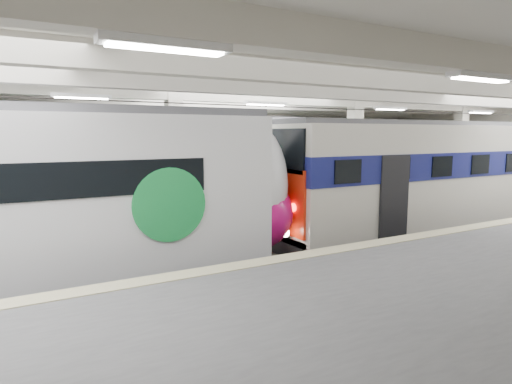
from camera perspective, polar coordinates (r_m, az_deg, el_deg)
station_hall at (r=12.11m, az=10.23°, el=4.59°), size 36.00×24.00×5.75m
modern_emu at (r=11.28m, az=-25.06°, el=-1.42°), size 14.13×2.92×4.54m
older_rer at (r=17.63m, az=21.74°, el=1.99°), size 13.15×2.90×4.35m
far_train at (r=17.54m, az=-10.99°, el=2.67°), size 14.49×3.09×4.60m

